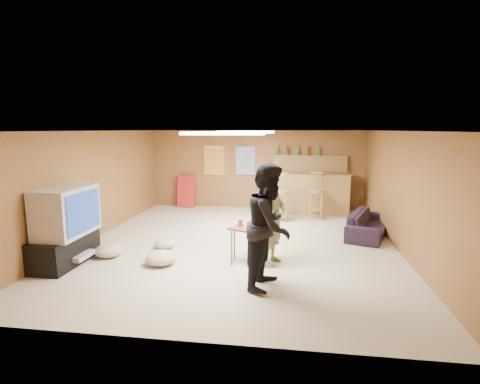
# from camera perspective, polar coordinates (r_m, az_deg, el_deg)

# --- Properties ---
(ground) EXTENTS (7.00, 7.00, 0.00)m
(ground) POSITION_cam_1_polar(r_m,az_deg,el_deg) (7.46, -0.21, -7.85)
(ground) COLOR tan
(ground) RESTS_ON ground
(ceiling) EXTENTS (6.00, 7.00, 0.02)m
(ceiling) POSITION_cam_1_polar(r_m,az_deg,el_deg) (7.12, -0.23, 9.30)
(ceiling) COLOR silver
(ceiling) RESTS_ON ground
(wall_back) EXTENTS (6.00, 0.02, 2.20)m
(wall_back) POSITION_cam_1_polar(r_m,az_deg,el_deg) (10.66, 2.45, 3.45)
(wall_back) COLOR brown
(wall_back) RESTS_ON ground
(wall_front) EXTENTS (6.00, 0.02, 2.20)m
(wall_front) POSITION_cam_1_polar(r_m,az_deg,el_deg) (3.86, -7.67, -7.59)
(wall_front) COLOR brown
(wall_front) RESTS_ON ground
(wall_left) EXTENTS (0.02, 7.00, 2.20)m
(wall_left) POSITION_cam_1_polar(r_m,az_deg,el_deg) (8.19, -21.48, 0.94)
(wall_left) COLOR brown
(wall_left) RESTS_ON ground
(wall_right) EXTENTS (0.02, 7.00, 2.20)m
(wall_right) POSITION_cam_1_polar(r_m,az_deg,el_deg) (7.41, 23.40, -0.02)
(wall_right) COLOR brown
(wall_right) RESTS_ON ground
(tv_stand) EXTENTS (0.55, 1.30, 0.50)m
(tv_stand) POSITION_cam_1_polar(r_m,az_deg,el_deg) (6.98, -25.08, -7.88)
(tv_stand) COLOR black
(tv_stand) RESTS_ON ground
(dvd_box) EXTENTS (0.35, 0.50, 0.08)m
(dvd_box) POSITION_cam_1_polar(r_m,az_deg,el_deg) (6.89, -23.46, -8.85)
(dvd_box) COLOR #B2B2B7
(dvd_box) RESTS_ON tv_stand
(tv_body) EXTENTS (0.60, 1.10, 0.80)m
(tv_body) POSITION_cam_1_polar(r_m,az_deg,el_deg) (6.78, -24.97, -2.68)
(tv_body) COLOR #B2B2B7
(tv_body) RESTS_ON tv_stand
(tv_screen) EXTENTS (0.02, 0.95, 0.65)m
(tv_screen) POSITION_cam_1_polar(r_m,az_deg,el_deg) (6.62, -22.71, -2.81)
(tv_screen) COLOR navy
(tv_screen) RESTS_ON tv_body
(bar_counter) EXTENTS (2.00, 0.60, 1.10)m
(bar_counter) POSITION_cam_1_polar(r_m,az_deg,el_deg) (10.15, 10.59, -0.15)
(bar_counter) COLOR olive
(bar_counter) RESTS_ON ground
(bar_lip) EXTENTS (2.10, 0.12, 0.05)m
(bar_lip) POSITION_cam_1_polar(r_m,az_deg,el_deg) (9.83, 10.75, 2.77)
(bar_lip) COLOR #432715
(bar_lip) RESTS_ON bar_counter
(bar_shelf) EXTENTS (2.00, 0.18, 0.05)m
(bar_shelf) POSITION_cam_1_polar(r_m,az_deg,el_deg) (10.49, 10.64, 5.39)
(bar_shelf) COLOR olive
(bar_shelf) RESTS_ON bar_backing
(bar_backing) EXTENTS (2.00, 0.14, 0.60)m
(bar_backing) POSITION_cam_1_polar(r_m,az_deg,el_deg) (10.53, 10.58, 3.77)
(bar_backing) COLOR olive
(bar_backing) RESTS_ON bar_counter
(poster_left) EXTENTS (0.60, 0.03, 0.85)m
(poster_left) POSITION_cam_1_polar(r_m,az_deg,el_deg) (10.78, -3.94, 4.84)
(poster_left) COLOR #BF3F26
(poster_left) RESTS_ON wall_back
(poster_right) EXTENTS (0.55, 0.03, 0.80)m
(poster_right) POSITION_cam_1_polar(r_m,az_deg,el_deg) (10.63, 0.83, 4.79)
(poster_right) COLOR #334C99
(poster_right) RESTS_ON wall_back
(folding_chair_stack) EXTENTS (0.50, 0.26, 0.91)m
(folding_chair_stack) POSITION_cam_1_polar(r_m,az_deg,el_deg) (10.93, -8.17, 0.07)
(folding_chair_stack) COLOR #B42122
(folding_chair_stack) RESTS_ON ground
(ceiling_panel_front) EXTENTS (1.20, 0.60, 0.04)m
(ceiling_panel_front) POSITION_cam_1_polar(r_m,az_deg,el_deg) (5.64, -2.41, 8.91)
(ceiling_panel_front) COLOR white
(ceiling_panel_front) RESTS_ON ceiling
(ceiling_panel_back) EXTENTS (1.20, 0.60, 0.04)m
(ceiling_panel_back) POSITION_cam_1_polar(r_m,az_deg,el_deg) (8.31, 0.96, 9.12)
(ceiling_panel_back) COLOR white
(ceiling_panel_back) RESTS_ON ceiling
(person_olive) EXTENTS (0.52, 0.68, 1.66)m
(person_olive) POSITION_cam_1_polar(r_m,az_deg,el_deg) (6.18, 5.02, -3.59)
(person_olive) COLOR olive
(person_olive) RESTS_ON ground
(person_black) EXTENTS (0.86, 1.00, 1.77)m
(person_black) POSITION_cam_1_polar(r_m,az_deg,el_deg) (5.31, 4.51, -5.15)
(person_black) COLOR black
(person_black) RESTS_ON ground
(sofa) EXTENTS (1.23, 1.84, 0.50)m
(sofa) POSITION_cam_1_polar(r_m,az_deg,el_deg) (8.40, 19.07, -4.64)
(sofa) COLOR black
(sofa) RESTS_ON ground
(tray_table) EXTENTS (0.60, 0.55, 0.63)m
(tray_table) POSITION_cam_1_polar(r_m,az_deg,el_deg) (6.31, 0.77, -8.15)
(tray_table) COLOR #432715
(tray_table) RESTS_ON ground
(cup_red_near) EXTENTS (0.09, 0.09, 0.11)m
(cup_red_near) POSITION_cam_1_polar(r_m,az_deg,el_deg) (6.29, 0.04, -4.71)
(cup_red_near) COLOR red
(cup_red_near) RESTS_ON tray_table
(cup_red_far) EXTENTS (0.11, 0.11, 0.12)m
(cup_red_far) POSITION_cam_1_polar(r_m,az_deg,el_deg) (6.15, 1.42, -5.04)
(cup_red_far) COLOR red
(cup_red_far) RESTS_ON tray_table
(cup_blue) EXTENTS (0.10, 0.10, 0.12)m
(cup_blue) POSITION_cam_1_polar(r_m,az_deg,el_deg) (6.28, 1.97, -4.70)
(cup_blue) COLOR #16319D
(cup_blue) RESTS_ON tray_table
(bar_stool_left) EXTENTS (0.39, 0.39, 1.21)m
(bar_stool_left) POSITION_cam_1_polar(r_m,az_deg,el_deg) (9.20, 6.32, -0.70)
(bar_stool_left) COLOR olive
(bar_stool_left) RESTS_ON ground
(bar_stool_right) EXTENTS (0.47, 0.47, 1.16)m
(bar_stool_right) POSITION_cam_1_polar(r_m,az_deg,el_deg) (9.49, 11.54, -0.66)
(bar_stool_right) COLOR olive
(bar_stool_right) RESTS_ON ground
(cushion_near_tv) EXTENTS (0.59, 0.59, 0.24)m
(cushion_near_tv) POSITION_cam_1_polar(r_m,az_deg,el_deg) (6.46, -11.95, -9.77)
(cushion_near_tv) COLOR tan
(cushion_near_tv) RESTS_ON ground
(cushion_mid) EXTENTS (0.41, 0.41, 0.17)m
(cushion_mid) POSITION_cam_1_polar(r_m,az_deg,el_deg) (7.30, -11.36, -7.73)
(cushion_mid) COLOR tan
(cushion_mid) RESTS_ON ground
(cushion_far) EXTENTS (0.64, 0.64, 0.22)m
(cushion_far) POSITION_cam_1_polar(r_m,az_deg,el_deg) (7.09, -19.34, -8.41)
(cushion_far) COLOR tan
(cushion_far) RESTS_ON ground
(bottle_row) EXTENTS (1.20, 0.08, 0.26)m
(bottle_row) POSITION_cam_1_polar(r_m,az_deg,el_deg) (10.45, 8.79, 6.28)
(bottle_row) COLOR #3F7233
(bottle_row) RESTS_ON bar_shelf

